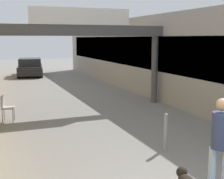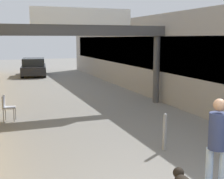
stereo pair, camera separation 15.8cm
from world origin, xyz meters
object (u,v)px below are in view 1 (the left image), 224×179
Objects in this scene: bollard_post_metal at (166,131)px; parked_car_black at (30,67)px; pedestrian_with_dog at (220,138)px; cafe_chair_aluminium_nearer at (6,106)px.

parked_car_black is at bearing 94.07° from bollard_post_metal.
pedestrian_with_dog is 7.46m from cafe_chair_aluminium_nearer.
pedestrian_with_dog is 2.30m from bollard_post_metal.
bollard_post_metal is at bearing -85.93° from parked_car_black.
cafe_chair_aluminium_nearer is 13.38m from parked_car_black.
bollard_post_metal is at bearing 84.81° from pedestrian_with_dog.
bollard_post_metal is at bearing -50.15° from cafe_chair_aluminium_nearer.
parked_car_black is at bearing 79.67° from cafe_chair_aluminium_nearer.
cafe_chair_aluminium_nearer is (-3.44, 6.60, -0.47)m from pedestrian_with_dog.
cafe_chair_aluminium_nearer is (-3.65, 4.37, 0.05)m from bollard_post_metal.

